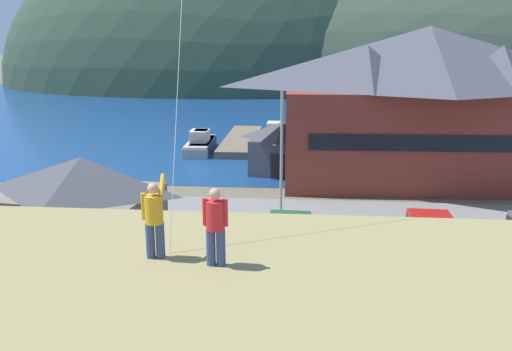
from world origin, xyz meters
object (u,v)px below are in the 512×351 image
(parked_car_front_row_end, at_px, (288,231))
(parking_light_pole, at_px, (282,148))
(harbor_lodge, at_px, (426,101))
(parked_car_lone_by_shed, at_px, (128,275))
(moored_boat_wharfside, at_px, (203,144))
(person_kite_flyer, at_px, (154,217))
(moored_boat_inner_slip, at_px, (200,144))
(storage_shed_near_lot, at_px, (85,205))
(person_companion, at_px, (215,224))
(moored_boat_outer_mooring, at_px, (275,135))
(storage_shed_waterside, at_px, (283,147))
(parked_car_corner_spot, at_px, (280,275))
(parked_car_back_row_left, at_px, (427,229))
(wharf_dock, at_px, (241,141))
(parked_car_mid_row_far, at_px, (439,282))

(parked_car_front_row_end, height_order, parking_light_pole, parking_light_pole)
(harbor_lodge, distance_m, parked_car_lone_by_shed, 26.75)
(moored_boat_wharfside, height_order, person_kite_flyer, person_kite_flyer)
(parked_car_lone_by_shed, bearing_deg, moored_boat_inner_slip, 95.02)
(moored_boat_inner_slip, relative_size, parked_car_lone_by_shed, 1.70)
(storage_shed_near_lot, height_order, person_companion, person_companion)
(moored_boat_outer_mooring, bearing_deg, storage_shed_waterside, -84.33)
(moored_boat_inner_slip, height_order, parked_car_corner_spot, moored_boat_inner_slip)
(parked_car_corner_spot, bearing_deg, moored_boat_inner_slip, 106.93)
(moored_boat_inner_slip, height_order, parking_light_pole, parking_light_pole)
(harbor_lodge, xyz_separation_m, parked_car_back_row_left, (-2.49, -13.88, -5.07))
(parked_car_lone_by_shed, bearing_deg, moored_boat_outer_mooring, 83.19)
(harbor_lodge, xyz_separation_m, parked_car_front_row_end, (-9.67, -14.77, -5.07))
(parked_car_front_row_end, xyz_separation_m, person_kite_flyer, (-2.59, -15.12, 5.80))
(parking_light_pole, bearing_deg, moored_boat_inner_slip, 113.49)
(parked_car_lone_by_shed, relative_size, parked_car_back_row_left, 0.99)
(parking_light_pole, bearing_deg, parked_car_back_row_left, -24.01)
(storage_shed_waterside, xyz_separation_m, moored_boat_inner_slip, (-8.22, 7.81, -1.47))
(storage_shed_near_lot, distance_m, moored_boat_wharfside, 25.89)
(wharf_dock, distance_m, parked_car_back_row_left, 30.23)
(parked_car_front_row_end, height_order, person_companion, person_companion)
(storage_shed_near_lot, distance_m, moored_boat_outer_mooring, 32.11)
(parked_car_corner_spot, relative_size, parking_light_pole, 0.56)
(harbor_lodge, relative_size, parked_car_mid_row_far, 5.21)
(parked_car_mid_row_far, distance_m, parking_light_pole, 12.40)
(storage_shed_waterside, distance_m, person_companion, 32.04)
(harbor_lodge, bearing_deg, parked_car_corner_spot, -116.08)
(storage_shed_near_lot, height_order, storage_shed_waterside, storage_shed_near_lot)
(harbor_lodge, bearing_deg, parked_car_mid_row_far, -99.40)
(wharf_dock, distance_m, parked_car_corner_spot, 34.04)
(harbor_lodge, bearing_deg, moored_boat_wharfside, 152.70)
(wharf_dock, height_order, moored_boat_inner_slip, moored_boat_inner_slip)
(harbor_lodge, xyz_separation_m, storage_shed_near_lot, (-19.74, -16.20, -3.50))
(moored_boat_outer_mooring, height_order, parked_car_mid_row_far, moored_boat_outer_mooring)
(parked_car_lone_by_shed, relative_size, parked_car_corner_spot, 0.97)
(harbor_lodge, bearing_deg, person_kite_flyer, -112.30)
(parked_car_front_row_end, bearing_deg, moored_boat_outer_mooring, 94.31)
(storage_shed_near_lot, xyz_separation_m, parked_car_lone_by_shed, (3.59, -4.51, -1.57))
(moored_boat_inner_slip, bearing_deg, parked_car_lone_by_shed, -84.98)
(storage_shed_waterside, distance_m, parking_light_pole, 12.18)
(parking_light_pole, distance_m, person_companion, 19.90)
(moored_boat_wharfside, xyz_separation_m, parked_car_back_row_left, (16.09, -23.47, 0.34))
(moored_boat_outer_mooring, relative_size, parked_car_front_row_end, 1.59)
(moored_boat_inner_slip, height_order, person_companion, person_companion)
(parked_car_front_row_end, bearing_deg, storage_shed_near_lot, -171.91)
(person_companion, bearing_deg, wharf_dock, 95.86)
(wharf_dock, distance_m, parking_light_pole, 24.82)
(parked_car_mid_row_far, xyz_separation_m, person_companion, (-7.50, -10.01, 5.78))
(moored_boat_outer_mooring, relative_size, person_kite_flyer, 3.67)
(storage_shed_near_lot, distance_m, wharf_dock, 30.10)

